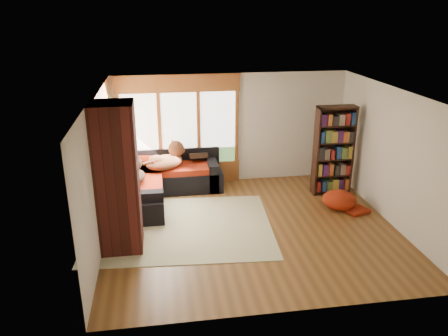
{
  "coord_description": "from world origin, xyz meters",
  "views": [
    {
      "loc": [
        -1.65,
        -7.34,
        4.04
      ],
      "look_at": [
        -0.41,
        0.82,
        0.95
      ],
      "focal_mm": 35.0,
      "sensor_mm": 36.0,
      "label": 1
    }
  ],
  "objects_px": {
    "sectional_sofa": "(149,185)",
    "dog_tan": "(167,159)",
    "bookshelf": "(334,151)",
    "pouf": "(339,199)",
    "dog_brindle": "(134,175)",
    "brick_chimney": "(117,179)",
    "area_rug": "(181,227)"
  },
  "relations": [
    {
      "from": "bookshelf",
      "to": "dog_tan",
      "type": "distance_m",
      "value": 3.71
    },
    {
      "from": "sectional_sofa",
      "to": "area_rug",
      "type": "height_order",
      "value": "sectional_sofa"
    },
    {
      "from": "area_rug",
      "to": "dog_brindle",
      "type": "height_order",
      "value": "dog_brindle"
    },
    {
      "from": "pouf",
      "to": "dog_brindle",
      "type": "height_order",
      "value": "dog_brindle"
    },
    {
      "from": "pouf",
      "to": "dog_brindle",
      "type": "relative_size",
      "value": 0.91
    },
    {
      "from": "area_rug",
      "to": "pouf",
      "type": "relative_size",
      "value": 4.96
    },
    {
      "from": "area_rug",
      "to": "dog_brindle",
      "type": "bearing_deg",
      "value": 129.31
    },
    {
      "from": "sectional_sofa",
      "to": "dog_brindle",
      "type": "bearing_deg",
      "value": -121.32
    },
    {
      "from": "brick_chimney",
      "to": "dog_tan",
      "type": "bearing_deg",
      "value": 69.16
    },
    {
      "from": "sectional_sofa",
      "to": "dog_tan",
      "type": "height_order",
      "value": "dog_tan"
    },
    {
      "from": "sectional_sofa",
      "to": "brick_chimney",
      "type": "bearing_deg",
      "value": -101.07
    },
    {
      "from": "brick_chimney",
      "to": "dog_tan",
      "type": "height_order",
      "value": "brick_chimney"
    },
    {
      "from": "area_rug",
      "to": "pouf",
      "type": "xyz_separation_m",
      "value": [
        3.36,
        0.35,
        0.2
      ]
    },
    {
      "from": "area_rug",
      "to": "brick_chimney",
      "type": "bearing_deg",
      "value": -151.66
    },
    {
      "from": "bookshelf",
      "to": "dog_brindle",
      "type": "distance_m",
      "value": 4.37
    },
    {
      "from": "area_rug",
      "to": "dog_tan",
      "type": "distance_m",
      "value": 1.92
    },
    {
      "from": "bookshelf",
      "to": "area_rug",
      "type": "bearing_deg",
      "value": -161.44
    },
    {
      "from": "sectional_sofa",
      "to": "dog_brindle",
      "type": "distance_m",
      "value": 0.66
    },
    {
      "from": "sectional_sofa",
      "to": "bookshelf",
      "type": "relative_size",
      "value": 1.09
    },
    {
      "from": "brick_chimney",
      "to": "bookshelf",
      "type": "height_order",
      "value": "brick_chimney"
    },
    {
      "from": "pouf",
      "to": "bookshelf",
      "type": "bearing_deg",
      "value": 80.98
    },
    {
      "from": "bookshelf",
      "to": "dog_brindle",
      "type": "bearing_deg",
      "value": -178.6
    },
    {
      "from": "dog_brindle",
      "to": "area_rug",
      "type": "bearing_deg",
      "value": -134.02
    },
    {
      "from": "brick_chimney",
      "to": "pouf",
      "type": "relative_size",
      "value": 3.69
    },
    {
      "from": "dog_brindle",
      "to": "dog_tan",
      "type": "bearing_deg",
      "value": -39.09
    },
    {
      "from": "sectional_sofa",
      "to": "pouf",
      "type": "relative_size",
      "value": 3.13
    },
    {
      "from": "sectional_sofa",
      "to": "dog_tan",
      "type": "distance_m",
      "value": 0.71
    },
    {
      "from": "brick_chimney",
      "to": "bookshelf",
      "type": "relative_size",
      "value": 1.29
    },
    {
      "from": "brick_chimney",
      "to": "area_rug",
      "type": "height_order",
      "value": "brick_chimney"
    },
    {
      "from": "sectional_sofa",
      "to": "bookshelf",
      "type": "xyz_separation_m",
      "value": [
        4.09,
        -0.31,
        0.71
      ]
    },
    {
      "from": "brick_chimney",
      "to": "pouf",
      "type": "bearing_deg",
      "value": 11.75
    },
    {
      "from": "pouf",
      "to": "area_rug",
      "type": "bearing_deg",
      "value": -174.05
    }
  ]
}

